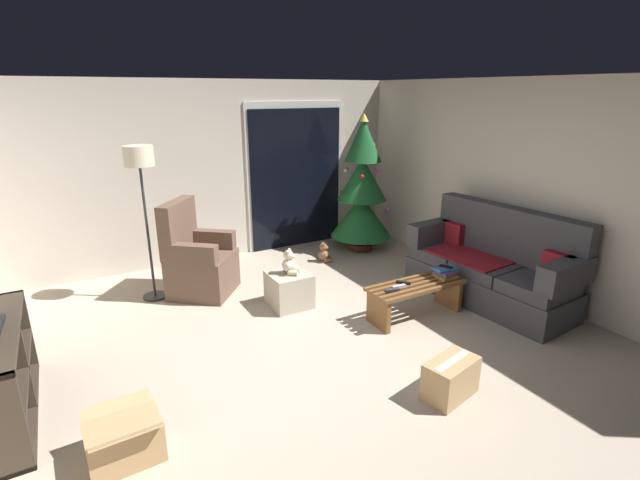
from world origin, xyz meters
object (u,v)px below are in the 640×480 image
at_px(remote_graphite, 392,290).
at_px(teddy_bear_chestnut_by_tree, 324,253).
at_px(remote_black, 403,283).
at_px(floor_lamp, 140,171).
at_px(coffee_table, 416,294).
at_px(couch, 492,267).
at_px(armchair, 198,261).
at_px(cardboard_box_taped_mid_floor, 451,378).
at_px(teddy_bear_cream, 290,263).
at_px(cardboard_box_open_near_shelf, 125,442).
at_px(book_stack, 446,273).
at_px(ottoman, 289,290).
at_px(christmas_tree, 362,192).
at_px(cell_phone, 446,266).
at_px(remote_silver, 399,286).

relative_size(remote_graphite, teddy_bear_chestnut_by_tree, 0.55).
distance_m(remote_black, floor_lamp, 3.10).
bearing_deg(coffee_table, couch, -5.23).
bearing_deg(armchair, cardboard_box_taped_mid_floor, -68.30).
relative_size(teddy_bear_cream, cardboard_box_open_near_shelf, 0.60).
distance_m(couch, remote_black, 1.19).
bearing_deg(remote_graphite, couch, -82.42).
xyz_separation_m(book_stack, ottoman, (-1.46, 0.93, -0.24)).
distance_m(couch, ottoman, 2.36).
bearing_deg(christmas_tree, remote_black, -112.84).
xyz_separation_m(coffee_table, remote_black, (-0.12, 0.07, 0.14)).
distance_m(coffee_table, cell_phone, 0.47).
bearing_deg(christmas_tree, cardboard_box_taped_mid_floor, -112.98).
xyz_separation_m(remote_silver, cell_phone, (0.63, -0.02, 0.11)).
bearing_deg(remote_silver, teddy_bear_chestnut_by_tree, 178.65).
relative_size(christmas_tree, cardboard_box_open_near_shelf, 4.29).
xyz_separation_m(teddy_bear_cream, cardboard_box_taped_mid_floor, (0.39, -2.11, -0.36)).
distance_m(coffee_table, teddy_bear_cream, 1.42).
height_order(remote_silver, cardboard_box_open_near_shelf, remote_silver).
bearing_deg(christmas_tree, book_stack, -99.50).
relative_size(couch, remote_graphite, 12.78).
distance_m(armchair, cardboard_box_open_near_shelf, 2.73).
height_order(coffee_table, cardboard_box_taped_mid_floor, coffee_table).
bearing_deg(ottoman, cardboard_box_taped_mid_floor, -79.25).
bearing_deg(book_stack, cell_phone, 49.43).
relative_size(remote_silver, remote_graphite, 1.00).
bearing_deg(cardboard_box_taped_mid_floor, teddy_bear_cream, 100.57).
distance_m(remote_graphite, cell_phone, 0.75).
distance_m(armchair, cardboard_box_taped_mid_floor, 3.22).
height_order(remote_silver, remote_black, same).
bearing_deg(christmas_tree, cell_phone, -99.19).
xyz_separation_m(christmas_tree, teddy_bear_chestnut_by_tree, (-0.76, -0.19, -0.78)).
bearing_deg(remote_graphite, book_stack, -79.57).
distance_m(remote_graphite, armchair, 2.35).
xyz_separation_m(remote_graphite, cardboard_box_taped_mid_floor, (-0.33, -1.19, -0.23)).
bearing_deg(remote_black, teddy_bear_chestnut_by_tree, -132.86).
bearing_deg(christmas_tree, remote_silver, -114.61).
bearing_deg(cell_phone, book_stack, -154.42).
relative_size(floor_lamp, cardboard_box_open_near_shelf, 3.74).
distance_m(ottoman, teddy_bear_chestnut_by_tree, 1.50).
height_order(remote_silver, christmas_tree, christmas_tree).
bearing_deg(teddy_bear_chestnut_by_tree, floor_lamp, -178.73).
bearing_deg(armchair, coffee_table, -43.65).
xyz_separation_m(couch, coffee_table, (-1.06, 0.10, -0.14)).
distance_m(remote_black, cell_phone, 0.54).
height_order(remote_black, ottoman, remote_black).
relative_size(teddy_bear_chestnut_by_tree, cardboard_box_open_near_shelf, 0.60).
xyz_separation_m(cell_phone, teddy_bear_chestnut_by_tree, (-0.42, 1.96, -0.38)).
relative_size(remote_black, christmas_tree, 0.08).
distance_m(cell_phone, cardboard_box_taped_mid_floor, 1.65).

